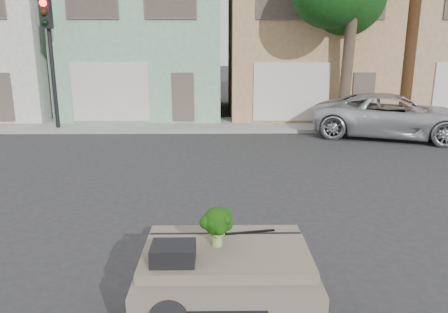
{
  "coord_description": "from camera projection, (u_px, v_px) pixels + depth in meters",
  "views": [
    {
      "loc": [
        -0.08,
        -7.67,
        3.44
      ],
      "look_at": [
        0.02,
        0.5,
        1.3
      ],
      "focal_mm": 35.0,
      "sensor_mm": 36.0,
      "label": 1
    }
  ],
  "objects": [
    {
      "name": "traffic_signal",
      "position": [
        51.0,
        66.0,
        16.76
      ],
      "size": [
        0.4,
        0.4,
        5.1
      ],
      "primitive_type": "cube",
      "color": "black",
      "rests_on": "ground"
    },
    {
      "name": "sidewalk",
      "position": [
        220.0,
        125.0,
        18.43
      ],
      "size": [
        40.0,
        3.0,
        0.15
      ],
      "primitive_type": "cube",
      "color": "gray",
      "rests_on": "ground"
    },
    {
      "name": "wiper_arm",
      "position": [
        248.0,
        232.0,
        5.48
      ],
      "size": [
        0.69,
        0.15,
        0.02
      ],
      "primitive_type": "cube",
      "rotation": [
        0.0,
        0.0,
        0.17
      ],
      "color": "black",
      "rests_on": "car_dashboard"
    },
    {
      "name": "instrument_hump",
      "position": [
        173.0,
        253.0,
        4.74
      ],
      "size": [
        0.48,
        0.38,
        0.2
      ],
      "primitive_type": "cube",
      "color": "black",
      "rests_on": "car_dashboard"
    },
    {
      "name": "townhouse_tan",
      "position": [
        301.0,
        36.0,
        21.42
      ],
      "size": [
        7.2,
        8.2,
        7.55
      ],
      "primitive_type": "cube",
      "color": "tan",
      "rests_on": "ground"
    },
    {
      "name": "townhouse_mint",
      "position": [
        148.0,
        35.0,
        21.32
      ],
      "size": [
        7.2,
        8.2,
        7.55
      ],
      "primitive_type": "cube",
      "color": "#85B997",
      "rests_on": "ground"
    },
    {
      "name": "silver_pickup",
      "position": [
        391.0,
        137.0,
        16.37
      ],
      "size": [
        6.35,
        4.46,
        1.61
      ],
      "primitive_type": "imported",
      "rotation": [
        0.0,
        0.0,
        1.23
      ],
      "color": "silver",
      "rests_on": "ground"
    },
    {
      "name": "tree_near",
      "position": [
        350.0,
        21.0,
        16.76
      ],
      "size": [
        4.4,
        4.0,
        8.5
      ],
      "primitive_type": "cube",
      "color": "#123B11",
      "rests_on": "ground"
    },
    {
      "name": "broccoli",
      "position": [
        217.0,
        226.0,
        5.09
      ],
      "size": [
        0.56,
        0.56,
        0.48
      ],
      "primitive_type": "cube",
      "rotation": [
        0.0,
        0.0,
        2.41
      ],
      "color": "#103307",
      "rests_on": "car_dashboard"
    },
    {
      "name": "ground_plane",
      "position": [
        223.0,
        229.0,
        8.29
      ],
      "size": [
        120.0,
        120.0,
        0.0
      ],
      "primitive_type": "plane",
      "color": "#303033",
      "rests_on": "ground"
    },
    {
      "name": "car_dashboard",
      "position": [
        226.0,
        289.0,
        5.25
      ],
      "size": [
        2.0,
        1.8,
        1.12
      ],
      "primitive_type": "cube",
      "color": "#706556",
      "rests_on": "ground"
    }
  ]
}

